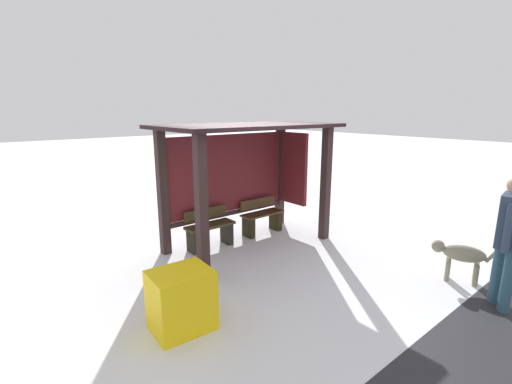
% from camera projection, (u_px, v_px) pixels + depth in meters
% --- Properties ---
extents(ground_plane, '(60.00, 60.00, 0.00)m').
position_uv_depth(ground_plane, '(249.00, 245.00, 6.97)').
color(ground_plane, white).
extents(bus_shelter, '(3.33, 1.80, 2.32)m').
position_uv_depth(bus_shelter, '(246.00, 160.00, 6.85)').
color(bus_shelter, '#342322').
rests_on(bus_shelter, ground).
extents(bench_left_inside, '(0.95, 0.34, 0.75)m').
position_uv_depth(bench_left_inside, '(210.00, 230.00, 6.77)').
color(bench_left_inside, '#423419').
rests_on(bench_left_inside, ground).
extents(bench_center_inside, '(0.95, 0.35, 0.73)m').
position_uv_depth(bench_center_inside, '(262.00, 218.00, 7.59)').
color(bench_center_inside, '#4E321A').
rests_on(bench_center_inside, ground).
extents(person_walking, '(0.63, 0.33, 1.78)m').
position_uv_depth(person_walking, '(510.00, 232.00, 4.56)').
color(person_walking, '#31435D').
rests_on(person_walking, ground).
extents(dog, '(0.43, 0.84, 0.61)m').
position_uv_depth(dog, '(460.00, 255.00, 5.41)').
color(dog, gray).
rests_on(dog, ground).
extents(grit_bin, '(0.73, 0.60, 0.74)m').
position_uv_depth(grit_bin, '(181.00, 300.00, 4.24)').
color(grit_bin, yellow).
rests_on(grit_bin, ground).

